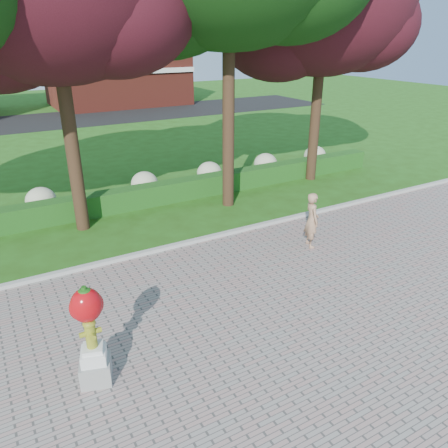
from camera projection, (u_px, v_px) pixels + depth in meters
name	position (u px, v px, depth m)	size (l,w,h in m)	color
ground	(218.00, 295.00, 11.22)	(100.00, 100.00, 0.00)	#264D13
walkway	(323.00, 398.00, 8.03)	(40.00, 14.00, 0.04)	gray
curb	(171.00, 247.00, 13.58)	(40.00, 0.18, 0.15)	#ADADA5
lawn_hedge	(129.00, 199.00, 16.64)	(24.00, 0.70, 0.80)	#1B4D16
hydrangea_row	(135.00, 185.00, 17.63)	(20.10, 1.10, 0.99)	tan
street	(42.00, 121.00, 33.52)	(50.00, 8.00, 0.02)	black
building_right	(117.00, 69.00, 40.66)	(12.00, 8.00, 6.40)	maroon
tree_far_right	(321.00, 12.00, 17.49)	(7.88, 6.72, 10.21)	black
hydrant_sculpture	(90.00, 333.00, 7.98)	(0.71, 0.71, 2.09)	gray
woman	(312.00, 220.00, 13.41)	(0.64, 0.42, 1.75)	tan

